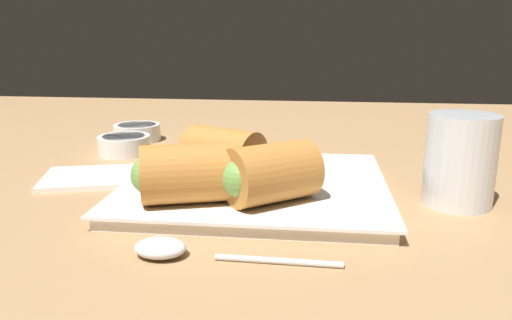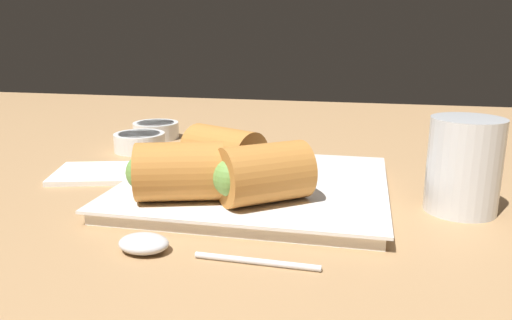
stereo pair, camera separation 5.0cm
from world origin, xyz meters
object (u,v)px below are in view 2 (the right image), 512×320
Objects in this scene: serving_plate at (256,186)px; spoon at (156,245)px; dipping_bowl_far at (156,130)px; drinking_glass at (464,165)px; napkin at (99,173)px; dipping_bowl_near at (140,141)px.

spoon is at bearing -105.68° from serving_plate.
dipping_bowl_far reaches higher than spoon.
dipping_bowl_far is 43.96cm from spoon.
dipping_bowl_far is (-21.94, 24.01, 0.66)cm from serving_plate.
drinking_glass reaches higher than spoon.
serving_plate is at bearing 177.29° from drinking_glass.
napkin is at bearing 172.84° from serving_plate.
spoon is (-4.60, -16.38, -0.09)cm from serving_plate.
drinking_glass is at bearing -4.92° from napkin.
dipping_bowl_far is 0.79× the size of drinking_glass.
spoon is at bearing -50.39° from napkin.
dipping_bowl_far is 21.56cm from napkin.
drinking_glass reaches higher than napkin.
dipping_bowl_far is at bearing 149.65° from drinking_glass.
serving_plate and spoon have the same top height.
napkin is at bearing 175.08° from drinking_glass.
dipping_bowl_near is 44.75cm from drinking_glass.
serving_plate is at bearing -7.16° from napkin.
dipping_bowl_far is at bearing 94.49° from napkin.
serving_plate is 3.78× the size of dipping_bowl_near.
spoon is 1.33× the size of napkin.
drinking_glass is (42.69, -24.99, 3.21)cm from dipping_bowl_far.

